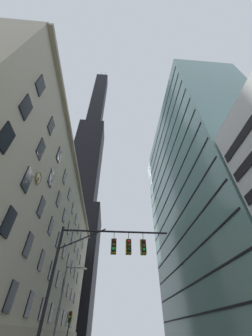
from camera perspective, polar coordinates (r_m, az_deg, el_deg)
The scene contains 6 objects.
station_building at distance 40.68m, azimuth -28.92°, elevation -19.45°, with size 16.17×59.88×27.64m.
dark_skyscraper at distance 109.93m, azimuth -12.94°, elevation -3.97°, with size 23.99×23.99×219.42m.
glass_office_midrise at distance 51.21m, azimuth 21.89°, elevation -7.47°, with size 16.19×42.60×55.90m.
traffic_signal_mast at distance 14.78m, azimuth -5.78°, elevation -24.94°, with size 8.20×0.63×7.64m.
traffic_light_far_left at distance 27.73m, azimuth -16.67°, elevation -37.59°, with size 0.40×0.63×3.51m.
street_lamppost at distance 24.40m, azimuth -18.08°, elevation -33.16°, with size 2.36×0.32×7.31m.
Camera 1 is at (-2.82, -11.44, 1.55)m, focal length 20.14 mm.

